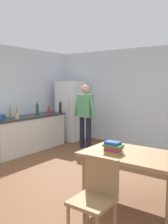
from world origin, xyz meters
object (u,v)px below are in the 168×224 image
object	(u,v)px
bottle_sauce_red	(49,111)
bottle_vinegar_tall	(10,112)
chair	(96,193)
dining_table	(134,159)
utensil_jar	(17,115)
bottle_wine_green	(37,110)
book_stack	(113,148)
refrigerator	(70,111)
bottle_wine_dark	(60,108)
bottle_water_clear	(12,112)
person	(85,112)

from	to	relation	value
bottle_sauce_red	bottle_vinegar_tall	xyz separation A→B (m)	(-0.33, -1.00, 0.04)
chair	bottle_sauce_red	distance (m)	4.15
dining_table	utensil_jar	size ratio (longest dim) A/B	4.37
bottle_sauce_red	bottle_wine_green	world-z (taller)	bottle_wine_green
utensil_jar	book_stack	size ratio (longest dim) A/B	1.22
refrigerator	utensil_jar	world-z (taller)	refrigerator
bottle_sauce_red	bottle_wine_green	bearing A→B (deg)	-120.93
bottle_wine_green	book_stack	bearing A→B (deg)	-26.22
chair	utensil_jar	distance (m)	3.62
bottle_wine_dark	bottle_water_clear	bearing A→B (deg)	-108.22
bottle_water_clear	bottle_wine_green	bearing A→B (deg)	63.20
bottle_wine_green	person	bearing A→B (deg)	37.53
dining_table	bottle_vinegar_tall	world-z (taller)	bottle_vinegar_tall
book_stack	bottle_wine_dark	bearing A→B (deg)	142.44
bottle_sauce_red	person	bearing A→B (deg)	30.92
utensil_jar	bottle_sauce_red	bearing A→B (deg)	88.04
bottle_wine_dark	bottle_wine_green	size ratio (longest dim) A/B	1.00
person	bottle_sauce_red	xyz separation A→B (m)	(-0.85, -0.51, 0.02)
bottle_water_clear	bottle_sauce_red	distance (m)	0.97
utensil_jar	refrigerator	bearing A→B (deg)	91.86
chair	book_stack	distance (m)	0.89
utensil_jar	bottle_wine_dark	size ratio (longest dim) A/B	0.94
dining_table	bottle_water_clear	distance (m)	3.75
chair	bottle_water_clear	size ratio (longest dim) A/B	3.03
utensil_jar	bottle_sauce_red	xyz separation A→B (m)	(0.04, 1.04, 0.02)
book_stack	utensil_jar	bearing A→B (deg)	165.82
bottle_sauce_red	book_stack	world-z (taller)	bottle_sauce_red
bottle_water_clear	bottle_vinegar_tall	bearing A→B (deg)	-48.83
person	utensil_jar	xyz separation A→B (m)	(-0.88, -1.55, 0.00)
bottle_water_clear	book_stack	bearing A→B (deg)	-15.50
bottle_wine_green	book_stack	world-z (taller)	bottle_wine_green
dining_table	bottle_sauce_red	world-z (taller)	bottle_sauce_red
utensil_jar	bottle_water_clear	world-z (taller)	utensil_jar
bottle_wine_dark	person	bearing A→B (deg)	1.31
chair	book_stack	world-z (taller)	book_stack
dining_table	bottle_water_clear	world-z (taller)	bottle_water_clear
person	bottle_wine_dark	bearing A→B (deg)	-178.69
refrigerator	bottle_water_clear	size ratio (longest dim) A/B	6.00
person	book_stack	distance (m)	3.13
dining_table	book_stack	world-z (taller)	book_stack
person	bottle_water_clear	xyz separation A→B (m)	(-1.30, -1.36, 0.05)
utensil_jar	bottle_water_clear	distance (m)	0.46
dining_table	bottle_wine_dark	size ratio (longest dim) A/B	4.12
person	bottle_sauce_red	distance (m)	0.99
bottle_water_clear	bottle_sauce_red	size ratio (longest dim) A/B	1.25
bottle_sauce_red	book_stack	bearing A→B (deg)	-31.32
refrigerator	chair	xyz separation A→B (m)	(3.30, -3.67, -0.37)
refrigerator	bottle_wine_dark	size ratio (longest dim) A/B	5.29
dining_table	utensil_jar	world-z (taller)	utensil_jar
bottle_water_clear	chair	bearing A→B (deg)	-25.66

